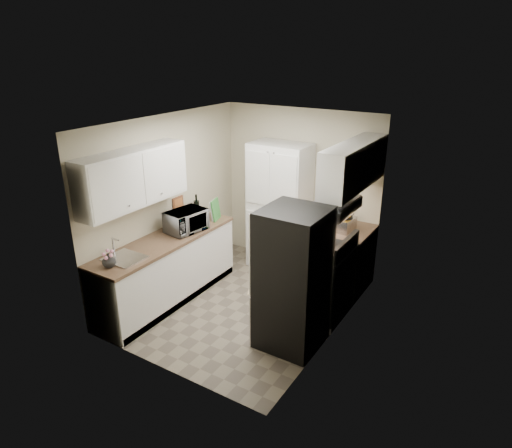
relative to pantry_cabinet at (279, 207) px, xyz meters
The scene contains 16 objects.
ground 1.66m from the pantry_cabinet, 81.35° to the right, with size 3.20×3.20×0.00m, color #665B4C.
room_shell 1.48m from the pantry_cabinet, 82.18° to the right, with size 2.64×3.24×2.52m.
pantry_cabinet is the anchor object (origin of this frame).
base_cabinet_left 2.00m from the pantry_cabinet, 114.36° to the right, with size 0.60×2.30×0.88m, color silver.
countertop_left 1.92m from the pantry_cabinet, 114.36° to the right, with size 0.63×2.33×0.04m, color brown.
base_cabinet_right 1.32m from the pantry_cabinet, ahead, with size 0.60×0.80×0.88m, color silver.
countertop_right 1.20m from the pantry_cabinet, ahead, with size 0.63×0.83×0.04m, color brown.
electric_range 1.58m from the pantry_cabinet, 38.22° to the right, with size 0.71×0.78×1.13m.
refrigerator 2.07m from the pantry_cabinet, 56.54° to the right, with size 0.70×0.72×1.70m, color #B7B7BC.
microwave 1.55m from the pantry_cabinet, 117.82° to the right, with size 0.55×0.37×0.30m, color #B4B4B9.
wine_bottle 1.28m from the pantry_cabinet, 136.96° to the right, with size 0.08×0.08×0.33m, color black.
flower_vase 2.82m from the pantry_cabinet, 106.13° to the right, with size 0.16×0.16×0.17m, color silver.
cutting_board 1.02m from the pantry_cabinet, 129.03° to the right, with size 0.02×0.25×0.31m, color #327E35.
toaster_oven 1.15m from the pantry_cabinet, ahead, with size 0.26×0.32×0.19m, color #A5A4A9.
fruit_basket 1.16m from the pantry_cabinet, ahead, with size 0.24×0.24×0.10m, color #EE9A00, non-canonical shape.
kitchen_mat 1.21m from the pantry_cabinet, 76.82° to the right, with size 0.46×0.73×0.01m, color #CEB98F.
Camera 1 is at (3.03, -4.57, 3.37)m, focal length 32.00 mm.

